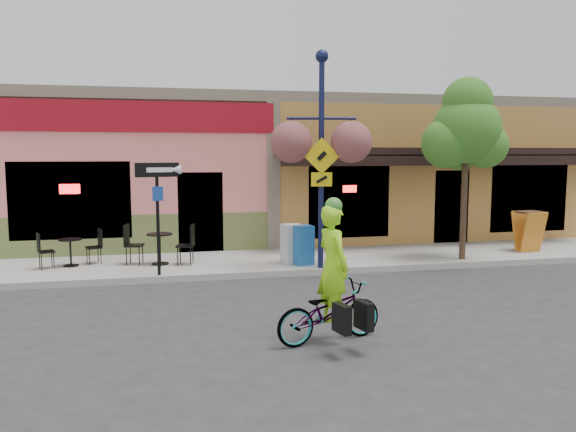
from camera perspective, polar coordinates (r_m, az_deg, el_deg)
The scene contains 14 objects.
ground at distance 12.73m, azimuth 5.95°, elevation -6.39°, with size 90.00×90.00×0.00m, color #2D2D30.
sidewalk at distance 14.58m, azimuth 3.46°, elevation -4.41°, with size 24.00×3.00×0.15m, color #9E9B93.
curb at distance 13.22m, azimuth 5.20°, elevation -5.56°, with size 24.00×0.12×0.15m, color #A8A59E.
building at distance 19.67m, azimuth -0.91°, elevation 4.79°, with size 18.20×8.20×4.50m, color #F77E7A, non-canonical shape.
bicycle at distance 8.52m, azimuth 4.22°, elevation -9.68°, with size 0.60×1.73×0.91m, color maroon.
cyclist_rider at distance 8.42m, azimuth 4.57°, elevation -6.71°, with size 0.66×0.43×1.81m, color #A3FF1A.
lamp_post at distance 12.91m, azimuth 3.39°, elevation 5.64°, with size 1.59×0.64×4.98m, color #13193E, non-canonical shape.
one_way_sign at distance 12.50m, azimuth -13.08°, elevation -0.34°, with size 0.94×0.20×2.46m, color black, non-canonical shape.
cafe_set_left at distance 14.21m, azimuth -21.23°, elevation -3.09°, with size 1.42×0.71×0.85m, color black, non-canonical shape.
cafe_set_right at distance 13.79m, azimuth -12.90°, elevation -2.81°, with size 1.63×0.82×0.98m, color black, non-canonical shape.
newspaper_box_blue at distance 13.43m, azimuth 1.56°, elevation -2.97°, with size 0.43×0.38×0.94m, color #1C5FAA, non-canonical shape.
newspaper_box_grey at distance 13.65m, azimuth 0.39°, elevation -2.82°, with size 0.44×0.40×0.95m, color silver, non-canonical shape.
street_tree at distance 14.67m, azimuth 17.55°, elevation 4.65°, with size 1.78×1.78×4.57m, color #3D7A26, non-canonical shape.
sandwich_board at distance 16.42m, azimuth 23.71°, elevation -1.51°, with size 0.66×0.49×1.10m, color orange, non-canonical shape.
Camera 1 is at (-3.95, -11.77, 2.82)m, focal length 35.00 mm.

